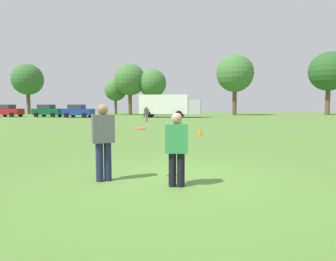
# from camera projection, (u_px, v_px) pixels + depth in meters

# --- Properties ---
(ground_plane) EXTENTS (145.78, 145.78, 0.00)m
(ground_plane) POSITION_uv_depth(u_px,v_px,m) (170.00, 179.00, 6.77)
(ground_plane) COLOR #517A33
(player_thrower) EXTENTS (0.55, 0.46, 1.72)m
(player_thrower) POSITION_uv_depth(u_px,v_px,m) (103.00, 138.00, 6.51)
(player_thrower) COLOR #1E234C
(player_thrower) RESTS_ON ground
(player_defender) EXTENTS (0.47, 0.28, 1.53)m
(player_defender) POSITION_uv_depth(u_px,v_px,m) (177.00, 146.00, 6.07)
(player_defender) COLOR black
(player_defender) RESTS_ON ground
(frisbee) EXTENTS (0.27, 0.27, 0.03)m
(frisbee) POSITION_uv_depth(u_px,v_px,m) (139.00, 129.00, 6.55)
(frisbee) COLOR #E54C33
(traffic_cone) EXTENTS (0.32, 0.32, 0.48)m
(traffic_cone) POSITION_uv_depth(u_px,v_px,m) (200.00, 132.00, 16.35)
(traffic_cone) COLOR #D8590C
(traffic_cone) RESTS_ON ground
(parked_car_near_left) EXTENTS (4.28, 2.36, 1.82)m
(parked_car_near_left) POSITION_uv_depth(u_px,v_px,m) (8.00, 111.00, 43.89)
(parked_car_near_left) COLOR maroon
(parked_car_near_left) RESTS_ON ground
(parked_car_mid_left) EXTENTS (4.28, 2.36, 1.82)m
(parked_car_mid_left) POSITION_uv_depth(u_px,v_px,m) (48.00, 111.00, 43.36)
(parked_car_mid_left) COLOR #0C4C2D
(parked_car_mid_left) RESTS_ON ground
(parked_car_center) EXTENTS (4.28, 2.36, 1.82)m
(parked_car_center) POSITION_uv_depth(u_px,v_px,m) (78.00, 111.00, 41.48)
(parked_car_center) COLOR navy
(parked_car_center) RESTS_ON ground
(box_truck) EXTENTS (8.60, 3.25, 3.18)m
(box_truck) POSITION_uv_depth(u_px,v_px,m) (169.00, 105.00, 41.70)
(box_truck) COLOR white
(box_truck) RESTS_ON ground
(bystander_sideline_watcher) EXTENTS (0.51, 0.44, 1.59)m
(bystander_sideline_watcher) POSITION_uv_depth(u_px,v_px,m) (146.00, 113.00, 30.40)
(bystander_sideline_watcher) COLOR gray
(bystander_sideline_watcher) RESTS_ON ground
(tree_west_oak) EXTENTS (6.00, 6.00, 9.75)m
(tree_west_oak) POSITION_uv_depth(u_px,v_px,m) (28.00, 80.00, 57.30)
(tree_west_oak) COLOR brown
(tree_west_oak) RESTS_ON ground
(tree_west_maple) EXTENTS (4.05, 4.05, 6.57)m
(tree_west_maple) POSITION_uv_depth(u_px,v_px,m) (115.00, 90.00, 54.80)
(tree_west_maple) COLOR brown
(tree_west_maple) RESTS_ON ground
(tree_center_elm) EXTENTS (5.59, 5.59, 9.09)m
(tree_center_elm) POSITION_uv_depth(u_px,v_px,m) (130.00, 80.00, 52.60)
(tree_center_elm) COLOR brown
(tree_center_elm) RESTS_ON ground
(tree_east_birch) EXTENTS (4.99, 4.99, 8.11)m
(tree_east_birch) POSITION_uv_depth(u_px,v_px,m) (152.00, 84.00, 52.46)
(tree_east_birch) COLOR brown
(tree_east_birch) RESTS_ON ground
(tree_east_oak) EXTENTS (6.45, 6.45, 10.48)m
(tree_east_oak) POSITION_uv_depth(u_px,v_px,m) (235.00, 74.00, 51.23)
(tree_east_oak) COLOR brown
(tree_east_oak) RESTS_ON ground
(tree_far_east_pine) EXTENTS (6.93, 6.93, 11.25)m
(tree_far_east_pine) POSITION_uv_depth(u_px,v_px,m) (329.00, 72.00, 52.75)
(tree_far_east_pine) COLOR brown
(tree_far_east_pine) RESTS_ON ground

